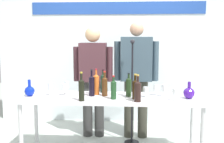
{
  "coord_description": "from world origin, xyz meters",
  "views": [
    {
      "loc": [
        0.25,
        -3.3,
        1.5
      ],
      "look_at": [
        0.0,
        0.15,
        1.04
      ],
      "focal_mm": 44.49,
      "sensor_mm": 36.0,
      "label": 1
    }
  ],
  "objects": [
    {
      "name": "display_table",
      "position": [
        0.0,
        0.0,
        0.69
      ],
      "size": [
        2.2,
        0.62,
        0.75
      ],
      "color": "white",
      "rests_on": "ground"
    },
    {
      "name": "wine_bottle_3",
      "position": [
        -0.2,
        0.11,
        0.89
      ],
      "size": [
        0.07,
        0.07,
        0.33
      ],
      "color": "orange",
      "rests_on": "display_table"
    },
    {
      "name": "wine_glass_left_2",
      "position": [
        -0.57,
        0.11,
        0.86
      ],
      "size": [
        0.06,
        0.06,
        0.16
      ],
      "color": "white",
      "rests_on": "display_table"
    },
    {
      "name": "wine_glass_right_3",
      "position": [
        0.75,
        -0.17,
        0.85
      ],
      "size": [
        0.07,
        0.07,
        0.14
      ],
      "color": "white",
      "rests_on": "display_table"
    },
    {
      "name": "wine_glass_right_0",
      "position": [
        0.65,
        0.05,
        0.85
      ],
      "size": [
        0.07,
        0.07,
        0.15
      ],
      "color": "white",
      "rests_on": "display_table"
    },
    {
      "name": "presenter_right",
      "position": [
        0.31,
        0.66,
        0.96
      ],
      "size": [
        0.63,
        0.22,
        1.68
      ],
      "color": "#35352B",
      "rests_on": "ground"
    },
    {
      "name": "wine_bottle_0",
      "position": [
        -0.08,
        0.04,
        0.88
      ],
      "size": [
        0.07,
        0.07,
        0.31
      ],
      "color": "#4C2B13",
      "rests_on": "display_table"
    },
    {
      "name": "presenter_left",
      "position": [
        -0.31,
        0.66,
        0.92
      ],
      "size": [
        0.57,
        0.22,
        1.61
      ],
      "color": "#323232",
      "rests_on": "ground"
    },
    {
      "name": "microphone_stand",
      "position": [
        0.26,
        0.4,
        0.47
      ],
      "size": [
        0.2,
        0.2,
        1.44
      ],
      "color": "black",
      "rests_on": "ground"
    },
    {
      "name": "wine_bottle_8",
      "position": [
        0.29,
        -0.11,
        0.88
      ],
      "size": [
        0.07,
        0.07,
        0.3
      ],
      "color": "black",
      "rests_on": "display_table"
    },
    {
      "name": "wine_glass_left_1",
      "position": [
        -0.58,
        0.02,
        0.85
      ],
      "size": [
        0.07,
        0.07,
        0.15
      ],
      "color": "white",
      "rests_on": "display_table"
    },
    {
      "name": "decanter_blue_left",
      "position": [
        -1.0,
        -0.04,
        0.82
      ],
      "size": [
        0.12,
        0.12,
        0.2
      ],
      "color": "#0D26C0",
      "rests_on": "display_table"
    },
    {
      "name": "wine_glass_right_2",
      "position": [
        0.55,
        0.11,
        0.84
      ],
      "size": [
        0.07,
        0.07,
        0.14
      ],
      "color": "white",
      "rests_on": "display_table"
    },
    {
      "name": "wine_bottle_6",
      "position": [
        -0.12,
        0.23,
        0.88
      ],
      "size": [
        0.07,
        0.07,
        0.3
      ],
      "color": "#162F22",
      "rests_on": "display_table"
    },
    {
      "name": "wine_glass_left_0",
      "position": [
        -0.76,
        0.02,
        0.86
      ],
      "size": [
        0.06,
        0.06,
        0.16
      ],
      "color": "white",
      "rests_on": "display_table"
    },
    {
      "name": "wine_bottle_1",
      "position": [
        0.04,
        -0.13,
        0.87
      ],
      "size": [
        0.07,
        0.07,
        0.28
      ],
      "color": "#1D4220",
      "rests_on": "display_table"
    },
    {
      "name": "decanter_blue_right",
      "position": [
        0.92,
        -0.04,
        0.82
      ],
      "size": [
        0.13,
        0.13,
        0.2
      ],
      "color": "#421994",
      "rests_on": "display_table"
    },
    {
      "name": "wine_bottle_4",
      "position": [
        -0.32,
        -0.24,
        0.89
      ],
      "size": [
        0.07,
        0.07,
        0.33
      ],
      "color": "black",
      "rests_on": "display_table"
    },
    {
      "name": "wine_glass_right_1",
      "position": [
        0.42,
        0.01,
        0.84
      ],
      "size": [
        0.07,
        0.07,
        0.12
      ],
      "color": "white",
      "rests_on": "display_table"
    },
    {
      "name": "wine_bottle_2",
      "position": [
        -0.24,
        0.02,
        0.88
      ],
      "size": [
        0.07,
        0.07,
        0.33
      ],
      "color": "black",
      "rests_on": "display_table"
    },
    {
      "name": "wine_bottle_5",
      "position": [
        0.21,
        0.02,
        0.88
      ],
      "size": [
        0.07,
        0.07,
        0.29
      ],
      "color": "#1F3619",
      "rests_on": "display_table"
    },
    {
      "name": "wine_bottle_7",
      "position": [
        0.32,
        -0.24,
        0.88
      ],
      "size": [
        0.08,
        0.08,
        0.31
      ],
      "color": "black",
      "rests_on": "display_table"
    },
    {
      "name": "back_wall",
      "position": [
        0.0,
        1.43,
        1.5
      ],
      "size": [
        4.1,
        0.11,
        3.0
      ],
      "color": "white",
      "rests_on": "ground"
    }
  ]
}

